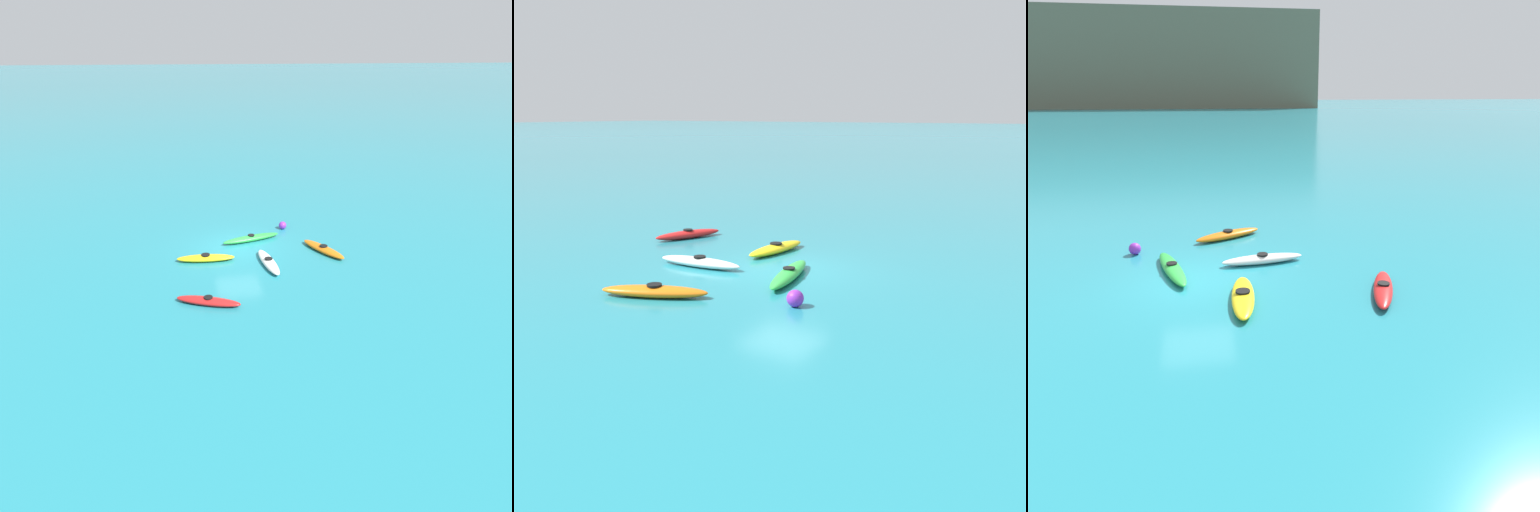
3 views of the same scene
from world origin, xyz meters
TOP-DOWN VIEW (x-y plane):
  - ground_plane at (0.00, 0.00)m, footprint 600.00×600.00m
  - headland_cliff at (-19.24, 181.34)m, footprint 125.56×60.32m
  - kayak_green at (-0.75, 0.85)m, footprint 1.46×3.43m
  - kayak_yellow at (1.47, -1.87)m, footprint 0.91×2.99m
  - kayak_white at (2.47, 1.21)m, footprint 3.06×0.96m
  - kayak_orange at (1.39, 4.41)m, footprint 2.99×1.91m
  - kayak_red at (5.83, -2.05)m, footprint 1.59×2.86m
  - buoy_purple at (-2.27, 3.01)m, footprint 0.46×0.46m

SIDE VIEW (x-z plane):
  - ground_plane at x=0.00m, z-range 0.00..0.00m
  - kayak_green at x=-0.75m, z-range -0.02..0.35m
  - kayak_white at x=2.47m, z-range -0.02..0.35m
  - kayak_red at x=5.83m, z-range -0.02..0.35m
  - kayak_orange at x=1.39m, z-range -0.02..0.35m
  - kayak_yellow at x=1.47m, z-range -0.02..0.35m
  - buoy_purple at x=-2.27m, z-range 0.00..0.46m
  - headland_cliff at x=-19.24m, z-range 0.00..31.61m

